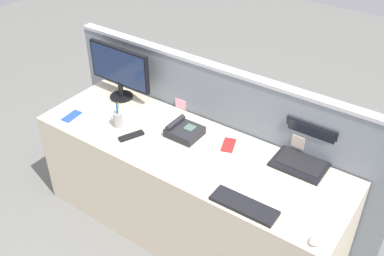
{
  "coord_description": "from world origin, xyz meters",
  "views": [
    {
      "loc": [
        1.32,
        -1.82,
        2.48
      ],
      "look_at": [
        0.0,
        0.05,
        0.86
      ],
      "focal_mm": 41.94,
      "sensor_mm": 36.0,
      "label": 1
    }
  ],
  "objects_px": {
    "desk_phone": "(184,131)",
    "tv_remote": "(131,136)",
    "keyboard_main": "(244,205)",
    "pen_cup": "(118,119)",
    "cell_phone_blue_case": "(72,116)",
    "computer_mouse_right_hand": "(317,240)",
    "desktop_monitor": "(119,69)",
    "cell_phone_silver_slab": "(160,163)",
    "cell_phone_red_case": "(229,145)",
    "laptop": "(305,153)"
  },
  "relations": [
    {
      "from": "laptop",
      "to": "cell_phone_blue_case",
      "type": "bearing_deg",
      "value": -162.42
    },
    {
      "from": "keyboard_main",
      "to": "cell_phone_silver_slab",
      "type": "bearing_deg",
      "value": 176.57
    },
    {
      "from": "desktop_monitor",
      "to": "desk_phone",
      "type": "bearing_deg",
      "value": -10.64
    },
    {
      "from": "cell_phone_blue_case",
      "to": "cell_phone_red_case",
      "type": "height_order",
      "value": "same"
    },
    {
      "from": "keyboard_main",
      "to": "computer_mouse_right_hand",
      "type": "bearing_deg",
      "value": -1.22
    },
    {
      "from": "desk_phone",
      "to": "computer_mouse_right_hand",
      "type": "height_order",
      "value": "desk_phone"
    },
    {
      "from": "laptop",
      "to": "keyboard_main",
      "type": "height_order",
      "value": "laptop"
    },
    {
      "from": "laptop",
      "to": "cell_phone_silver_slab",
      "type": "relative_size",
      "value": 2.34
    },
    {
      "from": "laptop",
      "to": "cell_phone_blue_case",
      "type": "distance_m",
      "value": 1.59
    },
    {
      "from": "keyboard_main",
      "to": "laptop",
      "type": "bearing_deg",
      "value": 78.91
    },
    {
      "from": "desktop_monitor",
      "to": "cell_phone_silver_slab",
      "type": "distance_m",
      "value": 0.87
    },
    {
      "from": "cell_phone_red_case",
      "to": "tv_remote",
      "type": "relative_size",
      "value": 0.84
    },
    {
      "from": "cell_phone_blue_case",
      "to": "tv_remote",
      "type": "relative_size",
      "value": 0.84
    },
    {
      "from": "keyboard_main",
      "to": "computer_mouse_right_hand",
      "type": "distance_m",
      "value": 0.41
    },
    {
      "from": "cell_phone_blue_case",
      "to": "pen_cup",
      "type": "bearing_deg",
      "value": 10.99
    },
    {
      "from": "desk_phone",
      "to": "cell_phone_red_case",
      "type": "height_order",
      "value": "desk_phone"
    },
    {
      "from": "laptop",
      "to": "cell_phone_red_case",
      "type": "bearing_deg",
      "value": -163.24
    },
    {
      "from": "cell_phone_silver_slab",
      "to": "cell_phone_blue_case",
      "type": "bearing_deg",
      "value": -142.14
    },
    {
      "from": "keyboard_main",
      "to": "cell_phone_red_case",
      "type": "xyz_separation_m",
      "value": [
        -0.35,
        0.42,
        -0.01
      ]
    },
    {
      "from": "computer_mouse_right_hand",
      "to": "cell_phone_silver_slab",
      "type": "bearing_deg",
      "value": -161.64
    },
    {
      "from": "computer_mouse_right_hand",
      "to": "pen_cup",
      "type": "relative_size",
      "value": 0.52
    },
    {
      "from": "desk_phone",
      "to": "keyboard_main",
      "type": "relative_size",
      "value": 0.56
    },
    {
      "from": "desk_phone",
      "to": "tv_remote",
      "type": "relative_size",
      "value": 1.24
    },
    {
      "from": "cell_phone_silver_slab",
      "to": "tv_remote",
      "type": "height_order",
      "value": "tv_remote"
    },
    {
      "from": "pen_cup",
      "to": "desk_phone",
      "type": "bearing_deg",
      "value": 22.45
    },
    {
      "from": "pen_cup",
      "to": "cell_phone_blue_case",
      "type": "height_order",
      "value": "pen_cup"
    },
    {
      "from": "desktop_monitor",
      "to": "computer_mouse_right_hand",
      "type": "distance_m",
      "value": 1.8
    },
    {
      "from": "laptop",
      "to": "cell_phone_red_case",
      "type": "height_order",
      "value": "laptop"
    },
    {
      "from": "pen_cup",
      "to": "cell_phone_blue_case",
      "type": "bearing_deg",
      "value": -163.41
    },
    {
      "from": "desktop_monitor",
      "to": "cell_phone_silver_slab",
      "type": "height_order",
      "value": "desktop_monitor"
    },
    {
      "from": "desktop_monitor",
      "to": "computer_mouse_right_hand",
      "type": "height_order",
      "value": "desktop_monitor"
    },
    {
      "from": "tv_remote",
      "to": "cell_phone_blue_case",
      "type": "bearing_deg",
      "value": -149.34
    },
    {
      "from": "desktop_monitor",
      "to": "tv_remote",
      "type": "height_order",
      "value": "desktop_monitor"
    },
    {
      "from": "computer_mouse_right_hand",
      "to": "cell_phone_silver_slab",
      "type": "height_order",
      "value": "computer_mouse_right_hand"
    },
    {
      "from": "keyboard_main",
      "to": "cell_phone_blue_case",
      "type": "bearing_deg",
      "value": 176.44
    },
    {
      "from": "computer_mouse_right_hand",
      "to": "tv_remote",
      "type": "bearing_deg",
      "value": -165.51
    },
    {
      "from": "desktop_monitor",
      "to": "keyboard_main",
      "type": "height_order",
      "value": "desktop_monitor"
    },
    {
      "from": "laptop",
      "to": "pen_cup",
      "type": "relative_size",
      "value": 1.65
    },
    {
      "from": "keyboard_main",
      "to": "tv_remote",
      "type": "height_order",
      "value": "keyboard_main"
    },
    {
      "from": "keyboard_main",
      "to": "computer_mouse_right_hand",
      "type": "xyz_separation_m",
      "value": [
        0.41,
        -0.0,
        0.01
      ]
    },
    {
      "from": "cell_phone_red_case",
      "to": "tv_remote",
      "type": "xyz_separation_m",
      "value": [
        -0.57,
        -0.29,
        0.01
      ]
    },
    {
      "from": "desktop_monitor",
      "to": "tv_remote",
      "type": "bearing_deg",
      "value": -41.1
    },
    {
      "from": "desk_phone",
      "to": "tv_remote",
      "type": "distance_m",
      "value": 0.34
    },
    {
      "from": "cell_phone_silver_slab",
      "to": "tv_remote",
      "type": "bearing_deg",
      "value": -156.62
    },
    {
      "from": "desk_phone",
      "to": "cell_phone_silver_slab",
      "type": "bearing_deg",
      "value": -80.24
    },
    {
      "from": "keyboard_main",
      "to": "pen_cup",
      "type": "relative_size",
      "value": 1.94
    },
    {
      "from": "computer_mouse_right_hand",
      "to": "tv_remote",
      "type": "relative_size",
      "value": 0.59
    },
    {
      "from": "desktop_monitor",
      "to": "tv_remote",
      "type": "distance_m",
      "value": 0.57
    },
    {
      "from": "keyboard_main",
      "to": "pen_cup",
      "type": "xyz_separation_m",
      "value": [
        -1.07,
        0.17,
        0.05
      ]
    },
    {
      "from": "desktop_monitor",
      "to": "cell_phone_silver_slab",
      "type": "relative_size",
      "value": 3.89
    }
  ]
}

